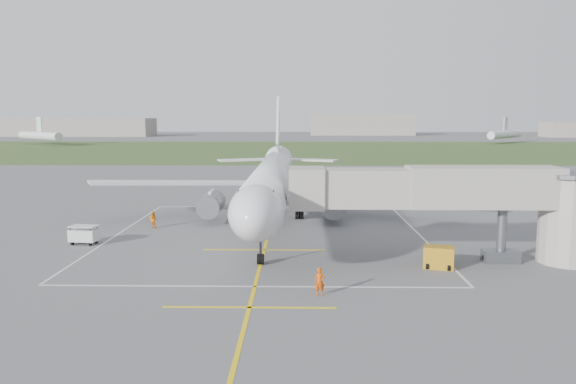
{
  "coord_description": "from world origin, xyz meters",
  "views": [
    {
      "loc": [
        2.81,
        -54.92,
        10.86
      ],
      "look_at": [
        1.83,
        -4.0,
        4.0
      ],
      "focal_mm": 35.0,
      "sensor_mm": 36.0,
      "label": 1
    }
  ],
  "objects_px": {
    "airliner": "(271,182)",
    "ramp_worker_nose": "(320,282)",
    "ramp_worker_wing": "(153,220)",
    "jet_bridge": "(472,200)",
    "gpu_unit": "(439,257)",
    "baggage_cart": "(84,235)"
  },
  "relations": [
    {
      "from": "jet_bridge",
      "to": "baggage_cart",
      "type": "bearing_deg",
      "value": 170.28
    },
    {
      "from": "airliner",
      "to": "jet_bridge",
      "type": "distance_m",
      "value": 21.22
    },
    {
      "from": "ramp_worker_nose",
      "to": "ramp_worker_wing",
      "type": "relative_size",
      "value": 1.07
    },
    {
      "from": "ramp_worker_wing",
      "to": "airliner",
      "type": "bearing_deg",
      "value": -153.36
    },
    {
      "from": "airliner",
      "to": "jet_bridge",
      "type": "height_order",
      "value": "airliner"
    },
    {
      "from": "airliner",
      "to": "ramp_worker_wing",
      "type": "xyz_separation_m",
      "value": [
        -11.51,
        -1.64,
        -3.58
      ]
    },
    {
      "from": "airliner",
      "to": "ramp_worker_wing",
      "type": "bearing_deg",
      "value": -171.91
    },
    {
      "from": "gpu_unit",
      "to": "ramp_worker_wing",
      "type": "relative_size",
      "value": 1.49
    },
    {
      "from": "airliner",
      "to": "gpu_unit",
      "type": "distance_m",
      "value": 20.93
    },
    {
      "from": "ramp_worker_nose",
      "to": "ramp_worker_wing",
      "type": "xyz_separation_m",
      "value": [
        -15.62,
        20.85,
        -0.06
      ]
    },
    {
      "from": "airliner",
      "to": "ramp_worker_nose",
      "type": "height_order",
      "value": "airliner"
    },
    {
      "from": "jet_bridge",
      "to": "baggage_cart",
      "type": "xyz_separation_m",
      "value": [
        -31.31,
        5.36,
        -3.93
      ]
    },
    {
      "from": "gpu_unit",
      "to": "ramp_worker_wing",
      "type": "distance_m",
      "value": 28.38
    },
    {
      "from": "jet_bridge",
      "to": "ramp_worker_wing",
      "type": "bearing_deg",
      "value": 155.15
    },
    {
      "from": "baggage_cart",
      "to": "ramp_worker_wing",
      "type": "height_order",
      "value": "ramp_worker_wing"
    },
    {
      "from": "ramp_worker_nose",
      "to": "gpu_unit",
      "type": "bearing_deg",
      "value": 35.38
    },
    {
      "from": "ramp_worker_nose",
      "to": "jet_bridge",
      "type": "bearing_deg",
      "value": 34.63
    },
    {
      "from": "jet_bridge",
      "to": "baggage_cart",
      "type": "distance_m",
      "value": 32.0
    },
    {
      "from": "gpu_unit",
      "to": "baggage_cart",
      "type": "distance_m",
      "value": 29.41
    },
    {
      "from": "jet_bridge",
      "to": "airliner",
      "type": "bearing_deg",
      "value": 137.81
    },
    {
      "from": "gpu_unit",
      "to": "baggage_cart",
      "type": "bearing_deg",
      "value": -177.67
    },
    {
      "from": "airliner",
      "to": "ramp_worker_wing",
      "type": "height_order",
      "value": "airliner"
    }
  ]
}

